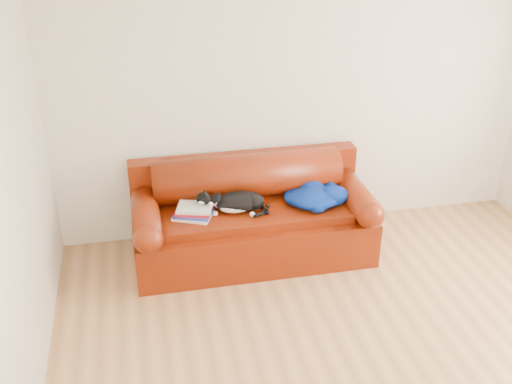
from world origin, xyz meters
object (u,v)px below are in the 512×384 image
Objects in this scene: sofa_base at (253,232)px; cat at (238,202)px; book_stack at (194,211)px; blanket at (316,196)px.

sofa_base is 0.38m from cat.
book_stack is 0.62× the size of blanket.
blanket reaches higher than book_stack.
sofa_base is 3.63× the size of cat.
cat is at bearing -157.97° from sofa_base.
cat reaches higher than book_stack.
book_stack reaches higher than sofa_base.
book_stack is 1.09m from blanket.
blanket is at bearing -6.22° from sofa_base.
sofa_base is 0.66m from blanket.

